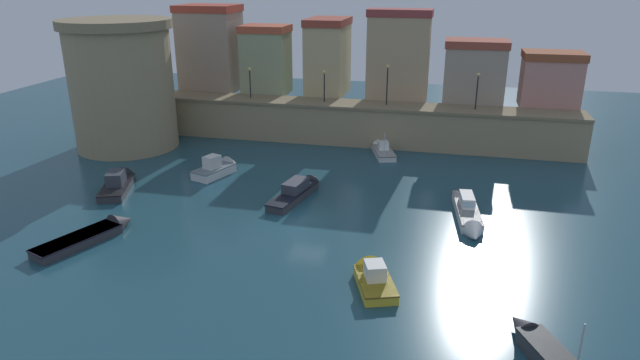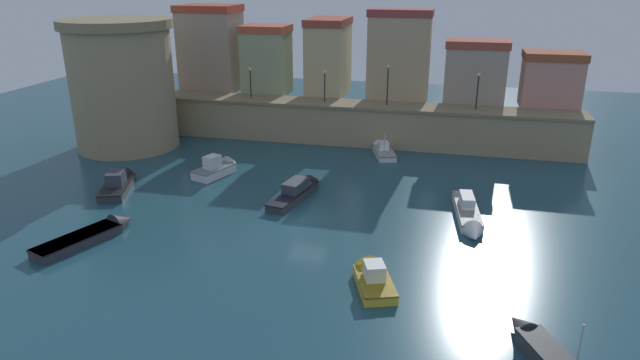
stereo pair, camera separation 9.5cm
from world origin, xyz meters
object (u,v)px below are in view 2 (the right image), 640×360
object	(u,v)px
quay_lamp_1	(325,81)
moored_boat_1	(382,149)
quay_lamp_2	(388,79)
moored_boat_4	(94,233)
moored_boat_0	(372,275)
moored_boat_3	(219,168)
moored_boat_6	(120,181)
fortress_tower	(123,84)
moored_boat_5	(299,189)
quay_lamp_3	(478,85)
mooring_buoy_0	(456,194)
quay_lamp_0	(250,77)
moored_boat_2	(469,215)

from	to	relation	value
quay_lamp_1	moored_boat_1	distance (m)	8.59
quay_lamp_2	moored_boat_4	world-z (taller)	quay_lamp_2
quay_lamp_1	moored_boat_0	size ratio (longest dim) A/B	0.65
moored_boat_3	moored_boat_6	bearing A→B (deg)	145.07
fortress_tower	moored_boat_5	bearing A→B (deg)	-23.70
moored_boat_4	quay_lamp_3	bearing A→B (deg)	-22.55
quay_lamp_2	mooring_buoy_0	size ratio (longest dim) A/B	6.07
moored_boat_0	moored_boat_5	size ratio (longest dim) A/B	0.63
fortress_tower	moored_boat_1	bearing A→B (deg)	8.53
moored_boat_6	moored_boat_5	bearing A→B (deg)	-102.97
moored_boat_3	quay_lamp_3	bearing A→B (deg)	-42.08
quay_lamp_1	moored_boat_3	distance (m)	14.03
quay_lamp_3	moored_boat_3	size ratio (longest dim) A/B	0.68
moored_boat_0	mooring_buoy_0	size ratio (longest dim) A/B	7.51
quay_lamp_2	moored_boat_1	xyz separation A→B (m)	(0.06, -2.67, -5.95)
quay_lamp_3	moored_boat_0	bearing A→B (deg)	-102.20
moored_boat_4	moored_boat_6	size ratio (longest dim) A/B	1.06
fortress_tower	moored_boat_0	world-z (taller)	fortress_tower
quay_lamp_1	moored_boat_5	size ratio (longest dim) A/B	0.41
quay_lamp_0	quay_lamp_2	size ratio (longest dim) A/B	0.80
quay_lamp_1	moored_boat_4	distance (m)	26.50
quay_lamp_0	quay_lamp_2	xyz separation A→B (m)	(13.37, 0.00, 0.43)
moored_boat_2	moored_boat_6	bearing A→B (deg)	-97.17
moored_boat_0	mooring_buoy_0	world-z (taller)	moored_boat_0
moored_boat_1	mooring_buoy_0	bearing A→B (deg)	-161.04
quay_lamp_2	moored_boat_1	size ratio (longest dim) A/B	0.70
quay_lamp_2	quay_lamp_3	bearing A→B (deg)	-0.00
moored_boat_2	moored_boat_3	size ratio (longest dim) A/B	1.55
quay_lamp_2	moored_boat_5	bearing A→B (deg)	-107.34
quay_lamp_3	mooring_buoy_0	xyz separation A→B (m)	(-1.27, -11.68, -6.04)
moored_boat_2	moored_boat_4	bearing A→B (deg)	-76.96
moored_boat_1	mooring_buoy_0	size ratio (longest dim) A/B	8.64
quay_lamp_0	moored_boat_4	size ratio (longest dim) A/B	0.44
mooring_buoy_0	quay_lamp_1	bearing A→B (deg)	137.41
moored_boat_0	moored_boat_3	distance (m)	20.37
moored_boat_2	moored_boat_5	bearing A→B (deg)	-105.09
quay_lamp_3	moored_boat_3	xyz separation A→B (m)	(-20.17, -11.39, -5.54)
quay_lamp_0	mooring_buoy_0	bearing A→B (deg)	-30.12
moored_boat_2	quay_lamp_2	bearing A→B (deg)	-161.55
moored_boat_4	quay_lamp_0	bearing A→B (deg)	17.13
quay_lamp_0	quay_lamp_3	xyz separation A→B (m)	(21.40, -0.00, 0.18)
moored_boat_6	quay_lamp_0	bearing A→B (deg)	-36.45
quay_lamp_2	moored_boat_4	xyz separation A→B (m)	(-14.96, -24.29, -5.97)
quay_lamp_3	moored_boat_3	bearing A→B (deg)	-150.55
moored_boat_1	moored_boat_3	size ratio (longest dim) A/B	1.09
moored_boat_3	mooring_buoy_0	world-z (taller)	moored_boat_3
quay_lamp_0	mooring_buoy_0	distance (m)	24.00
moored_boat_0	moored_boat_4	world-z (taller)	moored_boat_0
quay_lamp_3	fortress_tower	bearing A→B (deg)	-168.87
moored_boat_4	quay_lamp_1	bearing A→B (deg)	0.51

